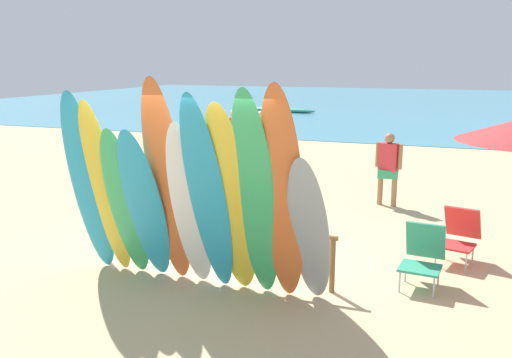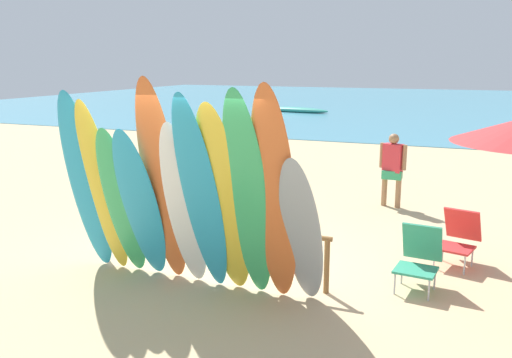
# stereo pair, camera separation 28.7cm
# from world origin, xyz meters

# --- Properties ---
(ground) EXTENTS (60.00, 60.00, 0.00)m
(ground) POSITION_xyz_m (0.00, 14.00, 0.00)
(ground) COLOR tan
(ocean_water) EXTENTS (60.00, 40.00, 0.02)m
(ocean_water) POSITION_xyz_m (0.00, 32.95, 0.01)
(ocean_water) COLOR teal
(ocean_water) RESTS_ON ground
(surfboard_rack) EXTENTS (3.52, 0.07, 0.75)m
(surfboard_rack) POSITION_xyz_m (0.00, 0.00, 0.60)
(surfboard_rack) COLOR brown
(surfboard_rack) RESTS_ON ground
(surfboard_teal_0) EXTENTS (0.58, 0.84, 2.55)m
(surfboard_teal_0) POSITION_xyz_m (-1.49, -0.56, 1.27)
(surfboard_teal_0) COLOR #289EC6
(surfboard_teal_0) RESTS_ON ground
(surfboard_yellow_1) EXTENTS (0.48, 0.78, 2.44)m
(surfboard_yellow_1) POSITION_xyz_m (-1.23, -0.56, 1.22)
(surfboard_yellow_1) COLOR yellow
(surfboard_yellow_1) RESTS_ON ground
(surfboard_green_2) EXTENTS (0.54, 0.82, 2.10)m
(surfboard_green_2) POSITION_xyz_m (-0.93, -0.56, 1.05)
(surfboard_green_2) COLOR #38B266
(surfboard_green_2) RESTS_ON ground
(surfboard_teal_3) EXTENTS (0.55, 0.86, 2.11)m
(surfboard_teal_3) POSITION_xyz_m (-0.63, -0.58, 1.06)
(surfboard_teal_3) COLOR #289EC6
(surfboard_teal_3) RESTS_ON ground
(surfboard_orange_4) EXTENTS (0.57, 0.88, 2.73)m
(surfboard_orange_4) POSITION_xyz_m (-0.29, -0.59, 1.36)
(surfboard_orange_4) COLOR orange
(surfboard_orange_4) RESTS_ON ground
(surfboard_white_5) EXTENTS (0.55, 0.87, 2.22)m
(surfboard_white_5) POSITION_xyz_m (0.03, -0.61, 1.11)
(surfboard_white_5) COLOR white
(surfboard_white_5) RESTS_ON ground
(surfboard_teal_6) EXTENTS (0.51, 0.99, 2.57)m
(surfboard_teal_6) POSITION_xyz_m (0.32, -0.72, 1.29)
(surfboard_teal_6) COLOR #289EC6
(surfboard_teal_6) RESTS_ON ground
(surfboard_yellow_7) EXTENTS (0.57, 0.93, 2.47)m
(surfboard_yellow_7) POSITION_xyz_m (0.60, -0.67, 1.23)
(surfboard_yellow_7) COLOR yellow
(surfboard_yellow_7) RESTS_ON ground
(surfboard_green_8) EXTENTS (0.52, 0.97, 2.63)m
(surfboard_green_8) POSITION_xyz_m (0.92, -0.69, 1.32)
(surfboard_green_8) COLOR #38B266
(surfboard_green_8) RESTS_ON ground
(surfboard_orange_9) EXTENTS (0.56, 0.93, 2.69)m
(surfboard_orange_9) POSITION_xyz_m (1.24, -0.67, 1.34)
(surfboard_orange_9) COLOR orange
(surfboard_orange_9) RESTS_ON ground
(surfboard_grey_10) EXTENTS (0.54, 0.83, 1.89)m
(surfboard_grey_10) POSITION_xyz_m (1.53, -0.56, 0.95)
(surfboard_grey_10) COLOR #999EA3
(surfboard_grey_10) RESTS_ON ground
(beachgoer_midbeach) EXTENTS (0.43, 0.48, 1.59)m
(beachgoer_midbeach) POSITION_xyz_m (-2.65, 7.35, 0.92)
(beachgoer_midbeach) COLOR beige
(beachgoer_midbeach) RESTS_ON ground
(beachgoer_by_water) EXTENTS (0.51, 0.34, 1.49)m
(beachgoer_by_water) POSITION_xyz_m (-2.40, 3.59, 0.86)
(beachgoer_by_water) COLOR beige
(beachgoer_by_water) RESTS_ON ground
(beachgoer_strolling) EXTENTS (0.52, 0.42, 1.66)m
(beachgoer_strolling) POSITION_xyz_m (-1.57, 6.52, 0.96)
(beachgoer_strolling) COLOR beige
(beachgoer_strolling) RESTS_ON ground
(beachgoer_near_rack) EXTENTS (0.54, 0.28, 1.48)m
(beachgoer_near_rack) POSITION_xyz_m (1.82, 4.59, 0.85)
(beachgoer_near_rack) COLOR #9E704C
(beachgoer_near_rack) RESTS_ON ground
(beach_chair_red) EXTENTS (0.66, 0.82, 0.80)m
(beach_chair_red) POSITION_xyz_m (3.19, 1.71, 0.43)
(beach_chair_red) COLOR #B7B7BC
(beach_chair_red) RESTS_ON ground
(beach_chair_blue) EXTENTS (0.57, 0.71, 0.83)m
(beach_chair_blue) POSITION_xyz_m (2.75, 0.62, 0.43)
(beach_chair_blue) COLOR #B7B7BC
(beach_chair_blue) RESTS_ON ground
(distant_boat) EXTENTS (4.01, 1.26, 0.32)m
(distant_boat) POSITION_xyz_m (-6.25, 23.43, 0.14)
(distant_boat) COLOR teal
(distant_boat) RESTS_ON ground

